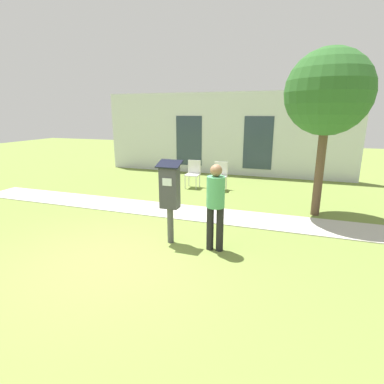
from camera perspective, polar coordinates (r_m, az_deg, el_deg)
name	(u,v)px	position (r m, az deg, el deg)	size (l,w,h in m)	color
ground_plane	(113,262)	(5.34, -14.79, -12.72)	(40.00, 40.00, 0.00)	olive
sidewalk	(175,211)	(7.63, -3.17, -3.62)	(12.00, 1.10, 0.02)	#B7B2A8
building_facade	(223,134)	(12.19, 5.94, 10.90)	(10.00, 0.26, 3.20)	silver
parking_meter	(170,191)	(5.56, -4.26, 0.11)	(0.44, 0.31, 1.59)	#4C4C4C
person_standing	(216,201)	(5.26, 4.50, -1.73)	(0.32, 0.32, 1.58)	black
outdoor_chair_left	(193,172)	(9.96, 0.24, 3.89)	(0.44, 0.44, 0.90)	silver
outdoor_chair_middle	(220,174)	(9.69, 5.36, 3.52)	(0.44, 0.44, 0.90)	silver
tree	(328,93)	(7.61, 24.49, 16.73)	(1.90, 1.90, 3.82)	brown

